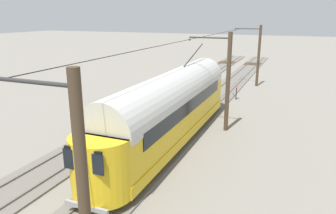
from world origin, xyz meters
TOP-DOWN VIEW (x-y plane):
  - ground_plane at (0.00, 0.00)m, footprint 220.00×220.00m
  - track_streetcar_siding at (-2.09, -0.31)m, footprint 2.80×80.00m
  - track_adjacent_siding at (2.09, -0.31)m, footprint 2.80×80.00m
  - vintage_streetcar at (-2.09, 3.90)m, footprint 2.65×17.32m
  - flatcar_adjacent at (2.09, -0.68)m, footprint 2.80×11.97m
  - catenary_pole_foreground at (-4.70, -14.71)m, footprint 2.92×0.28m
  - catenary_pole_mid_near at (-4.70, 0.59)m, footprint 2.92×0.28m
  - catenary_pole_mid_far at (-4.70, 15.89)m, footprint 2.92×0.28m
  - overhead_wire_run at (-2.14, 7.48)m, footprint 2.71×49.90m
  - switch_stand at (-3.84, -7.87)m, footprint 0.50×0.30m
  - track_end_bumper at (2.09, -13.41)m, footprint 1.80×0.60m

SIDE VIEW (x-z plane):
  - ground_plane at x=0.00m, z-range 0.00..0.00m
  - track_streetcar_siding at x=-2.09m, z-range -0.04..0.14m
  - track_adjacent_siding at x=2.09m, z-range -0.04..0.14m
  - track_end_bumper at x=2.09m, z-range 0.00..0.80m
  - switch_stand at x=-3.84m, z-range 0.08..1.32m
  - flatcar_adjacent at x=2.09m, z-range 0.06..1.66m
  - vintage_streetcar at x=-2.09m, z-range -0.39..4.91m
  - catenary_pole_foreground at x=-4.70m, z-range 0.16..6.69m
  - catenary_pole_mid_near at x=-4.70m, z-range 0.16..6.69m
  - catenary_pole_mid_far at x=-4.70m, z-range 0.16..6.69m
  - overhead_wire_run at x=-2.14m, z-range 5.89..6.07m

